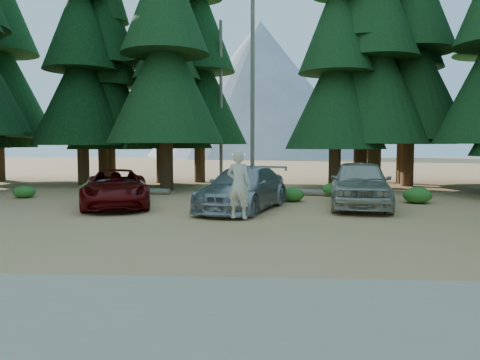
{
  "coord_description": "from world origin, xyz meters",
  "views": [
    {
      "loc": [
        1.7,
        -12.99,
        2.37
      ],
      "look_at": [
        0.8,
        2.25,
        1.25
      ],
      "focal_mm": 35.0,
      "sensor_mm": 36.0,
      "label": 1
    }
  ],
  "objects": [
    {
      "name": "mountain_peak",
      "position": [
        -2.59,
        88.23,
        12.71
      ],
      "size": [
        48.0,
        50.0,
        28.0
      ],
      "color": "gray",
      "rests_on": "ground"
    },
    {
      "name": "shrub_center_right",
      "position": [
        2.74,
        6.93,
        0.29
      ],
      "size": [
        1.06,
        1.06,
        0.59
      ],
      "primitive_type": "ellipsoid",
      "color": "#23631D",
      "rests_on": "ground"
    },
    {
      "name": "snag_back",
      "position": [
        -1.2,
        16.0,
        5.0
      ],
      "size": [
        0.2,
        0.2,
        10.0
      ],
      "primitive_type": "cylinder",
      "color": "slate",
      "rests_on": "ground"
    },
    {
      "name": "shrub_edge_east",
      "position": [
        7.88,
        6.6,
        0.32
      ],
      "size": [
        1.16,
        1.16,
        0.64
      ],
      "primitive_type": "ellipsoid",
      "color": "#23631D",
      "rests_on": "ground"
    },
    {
      "name": "forest_belt_north",
      "position": [
        0.0,
        15.0,
        0.0
      ],
      "size": [
        36.0,
        7.0,
        22.0
      ],
      "primitive_type": null,
      "color": "black",
      "rests_on": "ground"
    },
    {
      "name": "red_pickup",
      "position": [
        -4.17,
        4.72,
        0.73
      ],
      "size": [
        3.86,
        5.71,
        1.45
      ],
      "primitive_type": "imported",
      "rotation": [
        0.0,
        0.0,
        0.3
      ],
      "color": "#5A0708",
      "rests_on": "ground"
    },
    {
      "name": "shrub_far_right",
      "position": [
        8.59,
        8.74,
        0.25
      ],
      "size": [
        0.91,
        0.91,
        0.5
      ],
      "primitive_type": "ellipsoid",
      "color": "#23631D",
      "rests_on": "ground"
    },
    {
      "name": "log_right",
      "position": [
        4.74,
        9.0,
        0.15
      ],
      "size": [
        4.73,
        1.67,
        0.31
      ],
      "primitive_type": "cylinder",
      "rotation": [
        0.0,
        1.57,
        -0.29
      ],
      "color": "slate",
      "rests_on": "ground"
    },
    {
      "name": "silver_minivan_right",
      "position": [
        5.24,
        5.12,
        0.92
      ],
      "size": [
        2.93,
        5.66,
        1.84
      ],
      "primitive_type": "imported",
      "rotation": [
        0.0,
        0.0,
        -0.14
      ],
      "color": "#B0AB9D",
      "rests_on": "ground"
    },
    {
      "name": "gravel_strip",
      "position": [
        0.0,
        -6.5,
        0.01
      ],
      "size": [
        26.0,
        3.5,
        0.01
      ],
      "primitive_type": "cube",
      "color": "tan",
      "rests_on": "ground"
    },
    {
      "name": "silver_minivan_center",
      "position": [
        0.8,
        4.19,
        0.79
      ],
      "size": [
        3.77,
        5.86,
        1.58
      ],
      "primitive_type": "imported",
      "rotation": [
        0.0,
        0.0,
        -0.31
      ],
      "color": "#9FA1A7",
      "rests_on": "ground"
    },
    {
      "name": "log_mid",
      "position": [
        -0.17,
        8.02,
        0.13
      ],
      "size": [
        3.15,
        0.33,
        0.26
      ],
      "primitive_type": "cylinder",
      "rotation": [
        0.0,
        1.57,
        -0.02
      ],
      "color": "slate",
      "rests_on": "ground"
    },
    {
      "name": "shrub_right",
      "position": [
        4.84,
        9.16,
        0.31
      ],
      "size": [
        1.14,
        1.14,
        0.62
      ],
      "primitive_type": "ellipsoid",
      "color": "#23631D",
      "rests_on": "ground"
    },
    {
      "name": "log_left",
      "position": [
        -5.07,
        9.59,
        0.15
      ],
      "size": [
        4.06,
        0.82,
        0.29
      ],
      "primitive_type": "cylinder",
      "rotation": [
        0.0,
        1.57,
        -0.13
      ],
      "color": "slate",
      "rests_on": "ground"
    },
    {
      "name": "snag_front",
      "position": [
        0.8,
        14.5,
        6.0
      ],
      "size": [
        0.24,
        0.24,
        12.0
      ],
      "primitive_type": "cylinder",
      "color": "slate",
      "rests_on": "ground"
    },
    {
      "name": "shrub_center_left",
      "position": [
        -0.81,
        8.01,
        0.3
      ],
      "size": [
        1.09,
        1.09,
        0.6
      ],
      "primitive_type": "ellipsoid",
      "color": "#23631D",
      "rests_on": "ground"
    },
    {
      "name": "frisbee_player",
      "position": [
        0.96,
        -1.0,
        1.39
      ],
      "size": [
        0.75,
        0.6,
        1.77
      ],
      "rotation": [
        0.0,
        0.0,
        2.83
      ],
      "color": "beige",
      "rests_on": "ground"
    },
    {
      "name": "shrub_left",
      "position": [
        -5.65,
        10.0,
        0.23
      ],
      "size": [
        0.84,
        0.84,
        0.46
      ],
      "primitive_type": "ellipsoid",
      "color": "#23631D",
      "rests_on": "ground"
    },
    {
      "name": "ground",
      "position": [
        0.0,
        0.0,
        0.0
      ],
      "size": [
        160.0,
        160.0,
        0.0
      ],
      "primitive_type": "plane",
      "color": "tan",
      "rests_on": "ground"
    },
    {
      "name": "shrub_far_left",
      "position": [
        -7.06,
        9.59,
        0.28
      ],
      "size": [
        1.01,
        1.01,
        0.55
      ],
      "primitive_type": "ellipsoid",
      "color": "#23631D",
      "rests_on": "ground"
    },
    {
      "name": "shrub_edge_west",
      "position": [
        -9.37,
        7.58,
        0.27
      ],
      "size": [
        0.99,
        0.99,
        0.55
      ],
      "primitive_type": "ellipsoid",
      "color": "#23631D",
      "rests_on": "ground"
    }
  ]
}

